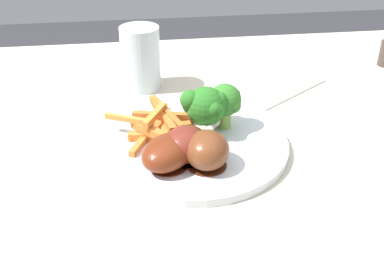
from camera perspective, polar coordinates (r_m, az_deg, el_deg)
The scene contains 11 objects.
dining_table at distance 0.78m, azimuth 2.59°, elevation -8.05°, with size 0.97×0.84×0.74m.
dinner_plate at distance 0.68m, azimuth -0.00°, elevation -1.91°, with size 0.27×0.27×0.01m, color silver.
broccoli_floret_front at distance 0.70m, azimuth 2.66°, elevation 3.02°, with size 0.04×0.04×0.06m.
broccoli_floret_middle at distance 0.69m, azimuth 3.96°, elevation 3.13°, with size 0.05×0.05×0.07m.
broccoli_floret_back at distance 0.67m, azimuth 1.52°, elevation 2.58°, with size 0.06×0.06×0.07m.
carrot_fries_pile at distance 0.69m, azimuth -3.66°, elevation 0.27°, with size 0.14×0.16×0.04m.
chicken_drumstick_near at distance 0.62m, azimuth -0.58°, elevation -1.80°, with size 0.10×0.11×0.05m.
chicken_drumstick_far at distance 0.61m, azimuth 1.84°, elevation -2.45°, with size 0.07×0.12×0.05m.
chicken_drumstick_extra at distance 0.61m, azimuth -2.64°, elevation -2.74°, with size 0.11×0.12×0.04m.
water_glass at distance 0.84m, azimuth -6.13°, elevation 8.27°, with size 0.07×0.07×0.11m, color silver.
napkin at distance 0.88m, azimuth 8.79°, elevation 5.44°, with size 0.17×0.14×0.00m, color white.
Camera 1 is at (0.11, 0.60, 1.11)m, focal length 44.82 mm.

